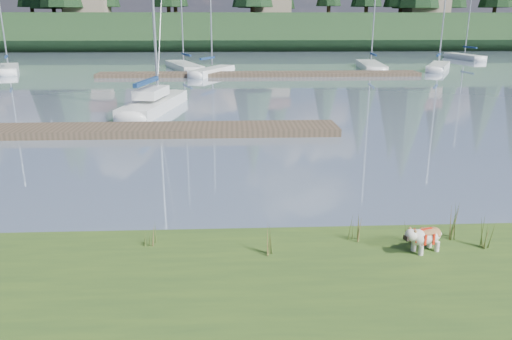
{
  "coord_description": "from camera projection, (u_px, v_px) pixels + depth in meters",
  "views": [
    {
      "loc": [
        -0.27,
        -10.89,
        4.44
      ],
      "look_at": [
        0.24,
        -0.5,
        1.28
      ],
      "focal_mm": 35.0,
      "sensor_mm": 36.0,
      "label": 1
    }
  ],
  "objects": [
    {
      "name": "sailboat_bg_0",
      "position": [
        9.0,
        68.0,
        43.63
      ],
      "size": [
        3.86,
        7.24,
        10.54
      ],
      "rotation": [
        0.0,
        0.0,
        1.93
      ],
      "color": "white",
      "rests_on": "ground"
    },
    {
      "name": "bulldog",
      "position": [
        425.0,
        236.0,
        9.08
      ],
      "size": [
        0.84,
        0.54,
        0.5
      ],
      "rotation": [
        0.0,
        0.0,
        3.52
      ],
      "color": "silver",
      "rests_on": "bank"
    },
    {
      "name": "house_1",
      "position": [
        271.0,
        0.0,
        77.73
      ],
      "size": [
        6.3,
        5.3,
        4.65
      ],
      "color": "gray",
      "rests_on": "ridge"
    },
    {
      "name": "sailboat_bg_1",
      "position": [
        182.0,
        65.0,
        46.23
      ],
      "size": [
        4.52,
        9.07,
        13.27
      ],
      "rotation": [
        0.0,
        0.0,
        1.89
      ],
      "color": "white",
      "rests_on": "ground"
    },
    {
      "name": "sailboat_bg_2",
      "position": [
        215.0,
        70.0,
        41.81
      ],
      "size": [
        4.03,
        6.74,
        10.34
      ],
      "rotation": [
        0.0,
        0.0,
        1.14
      ],
      "color": "white",
      "rests_on": "ground"
    },
    {
      "name": "weed_2",
      "position": [
        453.0,
        224.0,
        9.61
      ],
      "size": [
        0.17,
        0.14,
        0.7
      ],
      "color": "#475B23",
      "rests_on": "bank"
    },
    {
      "name": "sailboat_bg_5",
      "position": [
        461.0,
        56.0,
        57.54
      ],
      "size": [
        2.28,
        7.43,
        10.53
      ],
      "rotation": [
        0.0,
        0.0,
        1.69
      ],
      "color": "white",
      "rests_on": "ground"
    },
    {
      "name": "weed_5",
      "position": [
        485.0,
        234.0,
        9.25
      ],
      "size": [
        0.17,
        0.14,
        0.64
      ],
      "color": "#475B23",
      "rests_on": "bank"
    },
    {
      "name": "dock_far",
      "position": [
        259.0,
        74.0,
        40.44
      ],
      "size": [
        26.0,
        2.2,
        0.3
      ],
      "primitive_type": "cube",
      "color": "#4C3D2C",
      "rests_on": "ground"
    },
    {
      "name": "sailboat_bg_3",
      "position": [
        370.0,
        65.0,
        46.74
      ],
      "size": [
        2.91,
        9.28,
        13.28
      ],
      "rotation": [
        0.0,
        0.0,
        1.45
      ],
      "color": "white",
      "rests_on": "ground"
    },
    {
      "name": "sailboat_main",
      "position": [
        158.0,
        100.0,
        25.73
      ],
      "size": [
        2.86,
        7.97,
        11.36
      ],
      "rotation": [
        0.0,
        0.0,
        1.4
      ],
      "color": "white",
      "rests_on": "ground"
    },
    {
      "name": "ground",
      "position": [
        235.0,
        76.0,
        40.39
      ],
      "size": [
        200.0,
        200.0,
        0.0
      ],
      "primitive_type": "plane",
      "color": "#7E90A7",
      "rests_on": "ground"
    },
    {
      "name": "mud_lip",
      "position": [
        247.0,
        243.0,
        10.17
      ],
      "size": [
        60.0,
        0.5,
        0.14
      ],
      "primitive_type": "cube",
      "color": "#33281C",
      "rests_on": "ground"
    },
    {
      "name": "sailboat_bg_4",
      "position": [
        439.0,
        66.0,
        45.8
      ],
      "size": [
        4.72,
        7.28,
        11.03
      ],
      "rotation": [
        0.0,
        0.0,
        1.09
      ],
      "color": "white",
      "rests_on": "ground"
    },
    {
      "name": "weed_0",
      "position": [
        270.0,
        242.0,
        8.94
      ],
      "size": [
        0.17,
        0.14,
        0.62
      ],
      "color": "#475B23",
      "rests_on": "bank"
    },
    {
      "name": "weed_4",
      "position": [
        411.0,
        234.0,
        9.5
      ],
      "size": [
        0.17,
        0.14,
        0.41
      ],
      "color": "#475B23",
      "rests_on": "bank"
    },
    {
      "name": "dock_near",
      "position": [
        140.0,
        130.0,
        20.09
      ],
      "size": [
        16.0,
        2.0,
        0.3
      ],
      "primitive_type": "cube",
      "color": "#4C3D2C",
      "rests_on": "ground"
    },
    {
      "name": "ridge",
      "position": [
        233.0,
        31.0,
        80.76
      ],
      "size": [
        200.0,
        20.0,
        5.0
      ],
      "primitive_type": "cube",
      "color": "#1B3419",
      "rests_on": "ground"
    },
    {
      "name": "weed_3",
      "position": [
        150.0,
        236.0,
        9.38
      ],
      "size": [
        0.17,
        0.14,
        0.45
      ],
      "color": "#475B23",
      "rests_on": "bank"
    },
    {
      "name": "weed_1",
      "position": [
        356.0,
        229.0,
        9.56
      ],
      "size": [
        0.17,
        0.14,
        0.55
      ],
      "color": "#475B23",
      "rests_on": "bank"
    }
  ]
}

